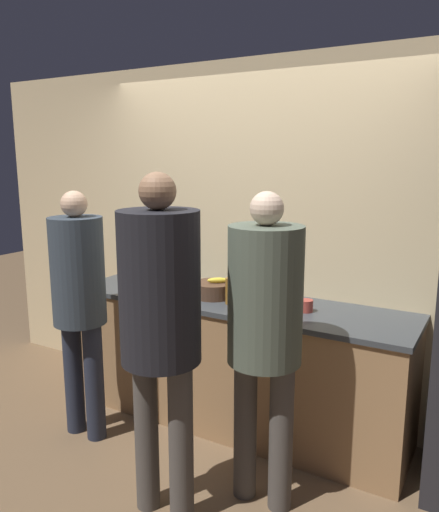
% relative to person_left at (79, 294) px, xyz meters
% --- Properties ---
extents(ground_plane, '(14.00, 14.00, 0.00)m').
position_rel_person_left_xyz_m(ground_plane, '(0.82, 0.30, -1.02)').
color(ground_plane, brown).
extents(wall_back, '(5.20, 0.06, 2.60)m').
position_rel_person_left_xyz_m(wall_back, '(0.82, 1.02, 0.28)').
color(wall_back, '#D6BC8C').
rests_on(wall_back, ground_plane).
extents(counter, '(2.48, 0.70, 0.93)m').
position_rel_person_left_xyz_m(counter, '(0.82, 0.68, -0.55)').
color(counter, '#9E754C').
rests_on(counter, ground_plane).
extents(person_left, '(0.35, 0.35, 1.70)m').
position_rel_person_left_xyz_m(person_left, '(0.00, 0.00, 0.00)').
color(person_left, '#232838').
rests_on(person_left, ground_plane).
extents(person_center, '(0.41, 0.41, 1.84)m').
position_rel_person_left_xyz_m(person_center, '(0.95, -0.37, 0.12)').
color(person_center, '#4C4742').
rests_on(person_center, ground_plane).
extents(person_right, '(0.40, 0.40, 1.74)m').
position_rel_person_left_xyz_m(person_right, '(1.36, -0.01, 0.05)').
color(person_right, '#4C4742').
rests_on(person_right, ground_plane).
extents(fruit_bowl, '(0.29, 0.29, 0.15)m').
position_rel_person_left_xyz_m(fruit_bowl, '(0.65, 0.66, -0.03)').
color(fruit_bowl, '#4C3323').
rests_on(fruit_bowl, counter).
extents(utensil_crock, '(0.13, 0.13, 0.24)m').
position_rel_person_left_xyz_m(utensil_crock, '(0.95, 0.82, -0.03)').
color(utensil_crock, silver).
rests_on(utensil_crock, counter).
extents(bottle_amber, '(0.07, 0.07, 0.26)m').
position_rel_person_left_xyz_m(bottle_amber, '(0.84, 0.57, 0.01)').
color(bottle_amber, brown).
rests_on(bottle_amber, counter).
extents(bottle_green, '(0.07, 0.07, 0.15)m').
position_rel_person_left_xyz_m(bottle_green, '(0.39, 0.63, -0.03)').
color(bottle_green, '#236033').
rests_on(bottle_green, counter).
extents(cup_red, '(0.09, 0.09, 0.08)m').
position_rel_person_left_xyz_m(cup_red, '(1.35, 0.66, -0.05)').
color(cup_red, '#A33D33').
rests_on(cup_red, counter).
extents(potted_plant, '(0.14, 0.14, 0.24)m').
position_rel_person_left_xyz_m(potted_plant, '(-0.24, 0.91, 0.04)').
color(potted_plant, '#3D3D42').
rests_on(potted_plant, counter).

